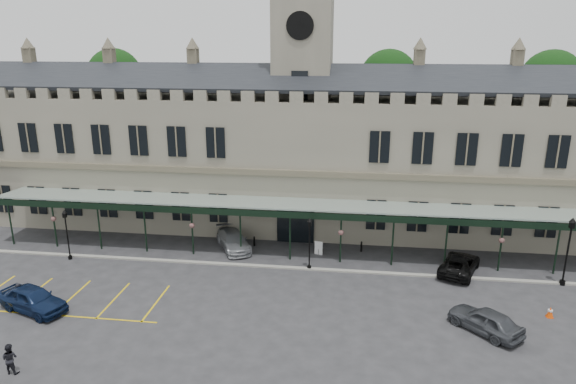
# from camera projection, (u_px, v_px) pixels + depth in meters

# --- Properties ---
(ground) EXTENTS (140.00, 140.00, 0.00)m
(ground) POSITION_uv_depth(u_px,v_px,m) (276.00, 303.00, 34.31)
(ground) COLOR #2A2A2C
(station_building) EXTENTS (60.00, 10.36, 17.30)m
(station_building) POSITION_uv_depth(u_px,v_px,m) (302.00, 157.00, 47.55)
(station_building) COLOR slate
(station_building) RESTS_ON ground
(clock_tower) EXTENTS (5.60, 5.60, 24.80)m
(clock_tower) POSITION_uv_depth(u_px,v_px,m) (303.00, 84.00, 45.72)
(clock_tower) COLOR slate
(clock_tower) RESTS_ON ground
(canopy) EXTENTS (50.00, 4.10, 4.30)m
(canopy) POSITION_uv_depth(u_px,v_px,m) (290.00, 230.00, 40.70)
(canopy) COLOR #8C9E93
(canopy) RESTS_ON ground
(kerb) EXTENTS (60.00, 0.40, 0.12)m
(kerb) POSITION_uv_depth(u_px,v_px,m) (287.00, 268.00, 39.52)
(kerb) COLOR gray
(kerb) RESTS_ON ground
(parking_markings) EXTENTS (16.00, 6.00, 0.01)m
(parking_markings) POSITION_uv_depth(u_px,v_px,m) (68.00, 301.00, 34.66)
(parking_markings) COLOR gold
(parking_markings) RESTS_ON ground
(tree_behind_left) EXTENTS (6.00, 6.00, 16.00)m
(tree_behind_left) POSITION_uv_depth(u_px,v_px,m) (115.00, 77.00, 57.14)
(tree_behind_left) COLOR #332314
(tree_behind_left) RESTS_ON ground
(tree_behind_mid) EXTENTS (6.00, 6.00, 16.00)m
(tree_behind_mid) POSITION_uv_depth(u_px,v_px,m) (388.00, 80.00, 53.35)
(tree_behind_mid) COLOR #332314
(tree_behind_mid) RESTS_ON ground
(tree_behind_right) EXTENTS (6.00, 6.00, 16.00)m
(tree_behind_right) POSITION_uv_depth(u_px,v_px,m) (550.00, 82.00, 51.32)
(tree_behind_right) COLOR #332314
(tree_behind_right) RESTS_ON ground
(lamp_post_left) EXTENTS (0.39, 0.39, 4.17)m
(lamp_post_left) POSITION_uv_depth(u_px,v_px,m) (67.00, 230.00, 40.48)
(lamp_post_left) COLOR black
(lamp_post_left) RESTS_ON ground
(lamp_post_mid) EXTENTS (0.39, 0.39, 4.17)m
(lamp_post_mid) POSITION_uv_depth(u_px,v_px,m) (310.00, 239.00, 38.67)
(lamp_post_mid) COLOR black
(lamp_post_mid) RESTS_ON ground
(lamp_post_right) EXTENTS (0.49, 0.49, 5.13)m
(lamp_post_right) POSITION_uv_depth(u_px,v_px,m) (569.00, 246.00, 36.02)
(lamp_post_right) COLOR black
(lamp_post_right) RESTS_ON ground
(traffic_cone) EXTENTS (0.45, 0.45, 0.72)m
(traffic_cone) POSITION_uv_depth(u_px,v_px,m) (550.00, 312.00, 32.52)
(traffic_cone) COLOR #E24407
(traffic_cone) RESTS_ON ground
(sign_board) EXTENTS (0.66, 0.22, 1.15)m
(sign_board) POSITION_uv_depth(u_px,v_px,m) (319.00, 248.00, 41.88)
(sign_board) COLOR black
(sign_board) RESTS_ON ground
(bollard_left) EXTENTS (0.15, 0.15, 0.84)m
(bollard_left) POSITION_uv_depth(u_px,v_px,m) (254.00, 241.00, 43.69)
(bollard_left) COLOR black
(bollard_left) RESTS_ON ground
(bollard_right) EXTENTS (0.15, 0.15, 0.86)m
(bollard_right) POSITION_uv_depth(u_px,v_px,m) (361.00, 247.00, 42.54)
(bollard_right) COLOR black
(bollard_right) RESTS_ON ground
(car_left_a) EXTENTS (5.26, 3.50, 1.66)m
(car_left_a) POSITION_uv_depth(u_px,v_px,m) (33.00, 299.00, 33.15)
(car_left_a) COLOR #0D1B39
(car_left_a) RESTS_ON ground
(car_taxi) EXTENTS (4.24, 5.46, 1.48)m
(car_taxi) POSITION_uv_depth(u_px,v_px,m) (233.00, 240.00, 43.04)
(car_taxi) COLOR #9A9DA2
(car_taxi) RESTS_ON ground
(car_van) EXTENTS (4.06, 5.54, 1.40)m
(car_van) POSITION_uv_depth(u_px,v_px,m) (460.00, 264.00, 38.62)
(car_van) COLOR black
(car_van) RESTS_ON ground
(car_right_a) EXTENTS (4.48, 4.48, 1.54)m
(car_right_a) POSITION_uv_depth(u_px,v_px,m) (485.00, 320.00, 30.78)
(car_right_a) COLOR #3C3F45
(car_right_a) RESTS_ON ground
(person_a) EXTENTS (0.64, 0.72, 1.66)m
(person_a) POSITION_uv_depth(u_px,v_px,m) (20.00, 295.00, 33.71)
(person_a) COLOR black
(person_a) RESTS_ON ground
(person_b) EXTENTS (0.85, 0.67, 1.71)m
(person_b) POSITION_uv_depth(u_px,v_px,m) (10.00, 359.00, 26.96)
(person_b) COLOR black
(person_b) RESTS_ON ground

